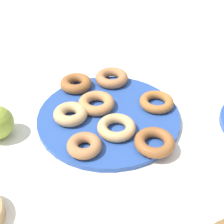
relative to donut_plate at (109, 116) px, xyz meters
name	(u,v)px	position (x,y,z in m)	size (l,w,h in m)	color
ground_plane	(109,118)	(0.00, 0.00, -0.01)	(2.40, 2.40, 0.00)	white
donut_plate	(109,116)	(0.00, 0.00, 0.00)	(0.36, 0.36, 0.01)	#284C9E
donut_0	(157,102)	(-0.13, 0.00, 0.02)	(0.09, 0.09, 0.02)	#AD6B33
donut_1	(76,83)	(0.06, -0.14, 0.02)	(0.09, 0.09, 0.03)	#995B2D
donut_2	(70,114)	(0.10, -0.01, 0.02)	(0.08, 0.08, 0.03)	tan
donut_3	(154,142)	(-0.07, 0.14, 0.02)	(0.09, 0.09, 0.02)	#995B2D
donut_4	(96,103)	(0.02, -0.04, 0.02)	(0.09, 0.09, 0.03)	#C6844C
donut_5	(118,127)	(0.00, 0.07, 0.02)	(0.09, 0.09, 0.02)	tan
donut_6	(84,145)	(0.09, 0.10, 0.02)	(0.08, 0.08, 0.03)	#B27547
donut_7	(112,78)	(-0.05, -0.14, 0.02)	(0.10, 0.10, 0.03)	#B27547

